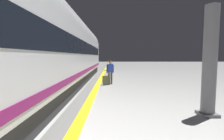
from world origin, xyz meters
TOP-DOWN VIEW (x-y plane):
  - safety_line_strip at (-0.63, 10.00)m, footprint 0.36×80.00m
  - tactile_edge_band at (-1.00, 10.00)m, footprint 0.71×80.00m
  - high_speed_train at (-2.83, 8.56)m, footprint 2.94×29.15m
  - passenger_near at (0.23, 12.33)m, footprint 0.51×0.29m
  - suitcase_near at (-0.09, 12.04)m, footprint 0.44×0.36m
  - platform_pillar at (3.55, 6.21)m, footprint 0.56×0.56m

SIDE VIEW (x-z plane):
  - tactile_edge_band at x=-1.00m, z-range 0.00..0.01m
  - safety_line_strip at x=-0.63m, z-range 0.00..0.01m
  - suitcase_near at x=-0.09m, z-range -0.17..0.85m
  - passenger_near at x=0.23m, z-range 0.14..1.85m
  - platform_pillar at x=3.55m, z-range -0.08..3.52m
  - high_speed_train at x=-2.83m, z-range 0.02..4.99m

